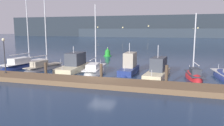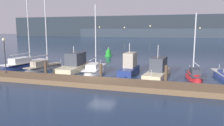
{
  "view_description": "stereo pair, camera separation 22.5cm",
  "coord_description": "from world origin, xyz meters",
  "px_view_note": "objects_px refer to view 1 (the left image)",
  "views": [
    {
      "loc": [
        6.81,
        -19.93,
        4.92
      ],
      "look_at": [
        0.0,
        3.48,
        1.2
      ],
      "focal_mm": 35.0,
      "sensor_mm": 36.0,
      "label": 1
    },
    {
      "loc": [
        7.03,
        -19.86,
        4.92
      ],
      "look_at": [
        0.0,
        3.48,
        1.2
      ],
      "focal_mm": 35.0,
      "sensor_mm": 36.0,
      "label": 2
    }
  ],
  "objects_px": {
    "motorboat_berth_3": "(74,68)",
    "sailboat_berth_4": "(95,72)",
    "sailboat_berth_2": "(44,68)",
    "channel_buoy": "(108,53)",
    "sailboat_berth_7": "(194,77)",
    "motorboat_berth_5": "(129,69)",
    "motorboat_berth_6": "(157,74)",
    "sailboat_berth_1": "(25,66)",
    "dock_lamppost": "(4,50)"
  },
  "relations": [
    {
      "from": "sailboat_berth_2",
      "to": "motorboat_berth_5",
      "type": "height_order",
      "value": "sailboat_berth_2"
    },
    {
      "from": "dock_lamppost",
      "to": "sailboat_berth_1",
      "type": "bearing_deg",
      "value": 110.51
    },
    {
      "from": "sailboat_berth_2",
      "to": "channel_buoy",
      "type": "height_order",
      "value": "sailboat_berth_2"
    },
    {
      "from": "sailboat_berth_4",
      "to": "dock_lamppost",
      "type": "distance_m",
      "value": 9.83
    },
    {
      "from": "sailboat_berth_1",
      "to": "dock_lamppost",
      "type": "distance_m",
      "value": 6.99
    },
    {
      "from": "sailboat_berth_2",
      "to": "motorboat_berth_5",
      "type": "relative_size",
      "value": 1.72
    },
    {
      "from": "sailboat_berth_4",
      "to": "channel_buoy",
      "type": "xyz_separation_m",
      "value": [
        -3.35,
        15.67,
        0.49
      ]
    },
    {
      "from": "sailboat_berth_7",
      "to": "channel_buoy",
      "type": "xyz_separation_m",
      "value": [
        -14.09,
        15.35,
        0.5
      ]
    },
    {
      "from": "sailboat_berth_1",
      "to": "motorboat_berth_6",
      "type": "xyz_separation_m",
      "value": [
        17.5,
        -1.32,
        0.18
      ]
    },
    {
      "from": "sailboat_berth_2",
      "to": "sailboat_berth_7",
      "type": "height_order",
      "value": "sailboat_berth_2"
    },
    {
      "from": "motorboat_berth_5",
      "to": "dock_lamppost",
      "type": "xyz_separation_m",
      "value": [
        -11.95,
        -5.94,
        2.44
      ]
    },
    {
      "from": "sailboat_berth_7",
      "to": "motorboat_berth_5",
      "type": "bearing_deg",
      "value": 172.58
    },
    {
      "from": "motorboat_berth_6",
      "to": "channel_buoy",
      "type": "distance_m",
      "value": 18.85
    },
    {
      "from": "motorboat_berth_6",
      "to": "dock_lamppost",
      "type": "distance_m",
      "value": 16.16
    },
    {
      "from": "sailboat_berth_4",
      "to": "sailboat_berth_7",
      "type": "relative_size",
      "value": 1.14
    },
    {
      "from": "motorboat_berth_5",
      "to": "sailboat_berth_1",
      "type": "bearing_deg",
      "value": 179.7
    },
    {
      "from": "sailboat_berth_7",
      "to": "dock_lamppost",
      "type": "relative_size",
      "value": 2.03
    },
    {
      "from": "sailboat_berth_7",
      "to": "channel_buoy",
      "type": "distance_m",
      "value": 20.84
    },
    {
      "from": "sailboat_berth_1",
      "to": "dock_lamppost",
      "type": "height_order",
      "value": "sailboat_berth_1"
    },
    {
      "from": "sailboat_berth_2",
      "to": "channel_buoy",
      "type": "relative_size",
      "value": 5.47
    },
    {
      "from": "sailboat_berth_4",
      "to": "channel_buoy",
      "type": "bearing_deg",
      "value": 102.07
    },
    {
      "from": "sailboat_berth_4",
      "to": "motorboat_berth_6",
      "type": "height_order",
      "value": "sailboat_berth_4"
    },
    {
      "from": "motorboat_berth_5",
      "to": "dock_lamppost",
      "type": "distance_m",
      "value": 13.56
    },
    {
      "from": "sailboat_berth_2",
      "to": "motorboat_berth_3",
      "type": "height_order",
      "value": "sailboat_berth_2"
    },
    {
      "from": "channel_buoy",
      "to": "sailboat_berth_4",
      "type": "bearing_deg",
      "value": -77.93
    },
    {
      "from": "motorboat_berth_3",
      "to": "sailboat_berth_7",
      "type": "relative_size",
      "value": 0.94
    },
    {
      "from": "dock_lamppost",
      "to": "sailboat_berth_2",
      "type": "bearing_deg",
      "value": 75.99
    },
    {
      "from": "motorboat_berth_5",
      "to": "motorboat_berth_6",
      "type": "bearing_deg",
      "value": -20.71
    },
    {
      "from": "motorboat_berth_6",
      "to": "motorboat_berth_5",
      "type": "bearing_deg",
      "value": 159.29
    },
    {
      "from": "motorboat_berth_6",
      "to": "sailboat_berth_4",
      "type": "bearing_deg",
      "value": 179.83
    },
    {
      "from": "motorboat_berth_3",
      "to": "sailboat_berth_4",
      "type": "relative_size",
      "value": 0.82
    },
    {
      "from": "motorboat_berth_3",
      "to": "channel_buoy",
      "type": "distance_m",
      "value": 14.94
    },
    {
      "from": "sailboat_berth_7",
      "to": "dock_lamppost",
      "type": "distance_m",
      "value": 19.75
    },
    {
      "from": "sailboat_berth_4",
      "to": "motorboat_berth_6",
      "type": "relative_size",
      "value": 1.32
    },
    {
      "from": "motorboat_berth_5",
      "to": "channel_buoy",
      "type": "xyz_separation_m",
      "value": [
        -7.14,
        14.44,
        0.14
      ]
    },
    {
      "from": "motorboat_berth_5",
      "to": "motorboat_berth_6",
      "type": "height_order",
      "value": "motorboat_berth_5"
    },
    {
      "from": "motorboat_berth_5",
      "to": "motorboat_berth_6",
      "type": "distance_m",
      "value": 3.53
    },
    {
      "from": "channel_buoy",
      "to": "dock_lamppost",
      "type": "xyz_separation_m",
      "value": [
        -4.8,
        -20.39,
        2.31
      ]
    },
    {
      "from": "sailboat_berth_2",
      "to": "sailboat_berth_1",
      "type": "bearing_deg",
      "value": 163.84
    },
    {
      "from": "motorboat_berth_3",
      "to": "motorboat_berth_6",
      "type": "distance_m",
      "value": 10.11
    },
    {
      "from": "sailboat_berth_1",
      "to": "sailboat_berth_4",
      "type": "xyz_separation_m",
      "value": [
        10.41,
        -1.3,
        -0.04
      ]
    },
    {
      "from": "sailboat_berth_1",
      "to": "motorboat_berth_5",
      "type": "bearing_deg",
      "value": -0.3
    },
    {
      "from": "motorboat_berth_3",
      "to": "sailboat_berth_7",
      "type": "xyz_separation_m",
      "value": [
        13.72,
        -0.42,
        -0.26
      ]
    },
    {
      "from": "sailboat_berth_4",
      "to": "motorboat_berth_5",
      "type": "distance_m",
      "value": 4.0
    },
    {
      "from": "motorboat_berth_6",
      "to": "dock_lamppost",
      "type": "relative_size",
      "value": 1.76
    },
    {
      "from": "channel_buoy",
      "to": "sailboat_berth_7",
      "type": "bearing_deg",
      "value": -47.45
    },
    {
      "from": "sailboat_berth_2",
      "to": "dock_lamppost",
      "type": "relative_size",
      "value": 2.55
    },
    {
      "from": "sailboat_berth_2",
      "to": "motorboat_berth_3",
      "type": "distance_m",
      "value": 3.95
    },
    {
      "from": "dock_lamppost",
      "to": "motorboat_berth_6",
      "type": "bearing_deg",
      "value": 17.12
    },
    {
      "from": "sailboat_berth_1",
      "to": "motorboat_berth_6",
      "type": "height_order",
      "value": "sailboat_berth_1"
    }
  ]
}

